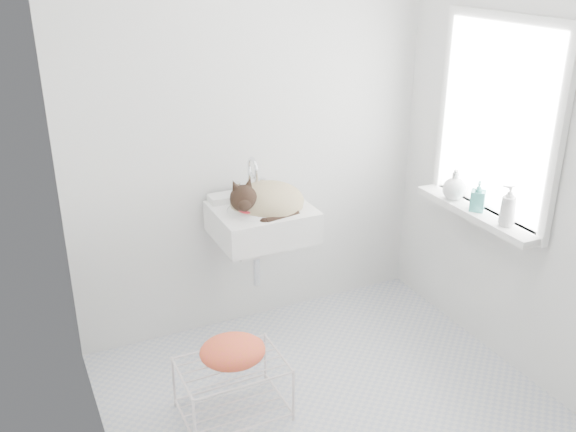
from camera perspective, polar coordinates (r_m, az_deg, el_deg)
name	(u,v)px	position (r m, az deg, el deg)	size (l,w,h in m)	color
floor	(331,405)	(3.47, 3.84, -16.51)	(2.20, 2.00, 0.02)	silver
back_wall	(252,126)	(3.70, -3.19, 8.05)	(2.20, 0.02, 2.50)	silver
right_wall	(526,148)	(3.50, 20.47, 5.72)	(0.02, 2.00, 2.50)	silver
left_wall	(83,221)	(2.52, -17.87, -0.40)	(0.02, 2.00, 2.50)	silver
window_glass	(499,120)	(3.60, 18.30, 8.13)	(0.01, 0.80, 1.00)	white
window_frame	(496,120)	(3.59, 18.12, 8.12)	(0.04, 0.90, 1.10)	white
windowsill	(476,213)	(3.71, 16.46, 0.28)	(0.16, 0.88, 0.04)	white
sink	(262,207)	(3.58, -2.36, 0.78)	(0.54, 0.47, 0.22)	white
faucet	(249,174)	(3.69, -3.50, 3.75)	(0.20, 0.14, 0.20)	silver
cat	(265,201)	(3.56, -2.07, 1.32)	(0.45, 0.37, 0.27)	tan
wire_rack	(233,389)	(3.33, -4.96, -15.14)	(0.51, 0.36, 0.30)	silver
towel	(233,358)	(3.22, -4.95, -12.52)	(0.33, 0.23, 0.14)	#CA8300
bottle_a	(506,225)	(3.54, 18.85, -0.80)	(0.07, 0.07, 0.19)	silver
bottle_b	(476,210)	(3.69, 16.47, 0.49)	(0.08, 0.08, 0.17)	#327B76
bottle_c	(453,198)	(3.83, 14.54, 1.53)	(0.14, 0.14, 0.18)	silver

